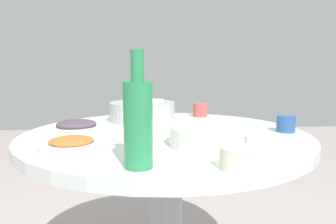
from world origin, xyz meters
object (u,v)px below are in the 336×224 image
object	(u,v)px
tea_cup_far	(286,124)
tea_cup_side	(200,110)
rice_bowl	(142,111)
dish_tofu_braise	(72,144)
dish_shrimp	(208,124)
soup_bowl	(213,136)
green_bottle	(138,121)
round_dining_table	(166,167)
tea_cup_near	(235,158)
dish_eggplant	(77,127)

from	to	relation	value
tea_cup_far	tea_cup_side	xyz separation A→B (m)	(-0.43, -0.27, 0.00)
rice_bowl	dish_tofu_braise	size ratio (longest dim) A/B	1.50
dish_shrimp	tea_cup_side	size ratio (longest dim) A/B	2.62
dish_tofu_braise	soup_bowl	bearing A→B (deg)	92.28
soup_bowl	green_bottle	bearing A→B (deg)	-46.93
round_dining_table	tea_cup_far	xyz separation A→B (m)	(0.03, 0.47, 0.18)
soup_bowl	dish_shrimp	bearing A→B (deg)	171.80
dish_tofu_braise	green_bottle	world-z (taller)	green_bottle
tea_cup_near	tea_cup_far	size ratio (longest dim) A/B	1.06
tea_cup_near	tea_cup_side	distance (m)	0.88
round_dining_table	tea_cup_side	world-z (taller)	tea_cup_side
dish_eggplant	tea_cup_far	world-z (taller)	tea_cup_far
tea_cup_far	green_bottle	bearing A→B (deg)	-53.46
green_bottle	tea_cup_near	distance (m)	0.25
green_bottle	tea_cup_side	distance (m)	0.91
round_dining_table	tea_cup_side	bearing A→B (deg)	152.85
tea_cup_side	tea_cup_far	bearing A→B (deg)	31.65
round_dining_table	dish_shrimp	size ratio (longest dim) A/B	5.68
green_bottle	tea_cup_near	bearing A→B (deg)	83.49
dish_tofu_braise	tea_cup_near	world-z (taller)	tea_cup_near
tea_cup_far	dish_eggplant	bearing A→B (deg)	-94.27
rice_bowl	soup_bowl	bearing A→B (deg)	24.24
tea_cup_near	soup_bowl	bearing A→B (deg)	-178.98
soup_bowl	tea_cup_near	distance (m)	0.24
soup_bowl	dish_shrimp	world-z (taller)	soup_bowl
dish_shrimp	dish_tofu_braise	bearing A→B (deg)	-56.16
dish_tofu_braise	tea_cup_side	size ratio (longest dim) A/B	2.80
soup_bowl	tea_cup_near	world-z (taller)	soup_bowl
rice_bowl	dish_eggplant	xyz separation A→B (m)	(0.26, -0.26, -0.03)
rice_bowl	dish_tofu_braise	world-z (taller)	rice_bowl
round_dining_table	green_bottle	size ratio (longest dim) A/B	3.84
tea_cup_side	dish_tofu_braise	bearing A→B (deg)	-37.97
round_dining_table	rice_bowl	xyz separation A→B (m)	(-0.29, -0.10, 0.19)
green_bottle	tea_cup_side	world-z (taller)	green_bottle
dish_tofu_braise	rice_bowl	bearing A→B (deg)	158.86
rice_bowl	tea_cup_near	size ratio (longest dim) A/B	4.16
rice_bowl	dish_tofu_braise	bearing A→B (deg)	-21.14
rice_bowl	green_bottle	size ratio (longest dim) A/B	1.09
dish_tofu_braise	dish_shrimp	size ratio (longest dim) A/B	1.07
round_dining_table	dish_shrimp	world-z (taller)	dish_shrimp
soup_bowl	dish_tofu_braise	xyz separation A→B (m)	(0.02, -0.44, -0.01)
rice_bowl	green_bottle	bearing A→B (deg)	0.24
dish_shrimp	green_bottle	size ratio (longest dim) A/B	0.68
round_dining_table	tea_cup_side	distance (m)	0.48
soup_bowl	green_bottle	world-z (taller)	green_bottle
dish_shrimp	soup_bowl	bearing A→B (deg)	-8.20
rice_bowl	tea_cup_near	world-z (taller)	rice_bowl
round_dining_table	rice_bowl	distance (m)	0.36
round_dining_table	dish_eggplant	world-z (taller)	dish_eggplant
soup_bowl	tea_cup_far	distance (m)	0.39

